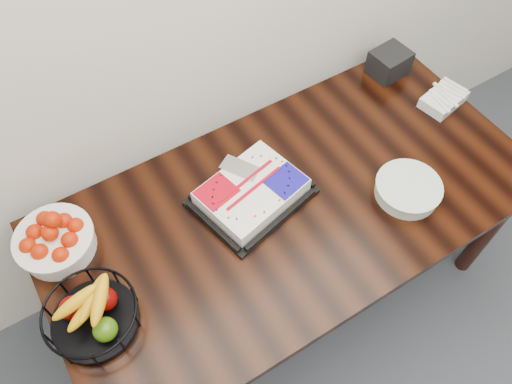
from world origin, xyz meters
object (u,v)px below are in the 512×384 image
napkin_box (389,63)px  cake_tray (252,193)px  table (292,214)px  fruit_basket (92,315)px  tangerine_bowl (53,238)px  plate_stack (408,189)px

napkin_box → cake_tray: bearing=-163.2°
table → fruit_basket: (-0.77, -0.05, 0.15)m
tangerine_bowl → fruit_basket: size_ratio=0.92×
cake_tray → plate_stack: cake_tray is taller
tangerine_bowl → plate_stack: bearing=-21.2°
table → plate_stack: bearing=-27.0°
table → tangerine_bowl: 0.84m
table → plate_stack: size_ratio=7.53×
tangerine_bowl → napkin_box: 1.51m
table → cake_tray: 0.20m
plate_stack → napkin_box: size_ratio=1.56×
fruit_basket → cake_tray: bearing=12.4°
table → napkin_box: napkin_box is taller
tangerine_bowl → plate_stack: (1.15, -0.45, -0.04)m
cake_tray → plate_stack: size_ratio=1.90×
fruit_basket → napkin_box: size_ratio=1.87×
cake_tray → table: bearing=-36.8°
tangerine_bowl → fruit_basket: (0.01, -0.31, -0.01)m
tangerine_bowl → napkin_box: tangerine_bowl is taller
table → tangerine_bowl: tangerine_bowl is taller
cake_tray → fruit_basket: 0.67m
fruit_basket → tangerine_bowl: bearing=91.8°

